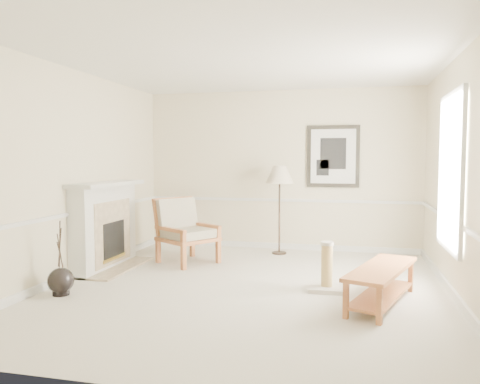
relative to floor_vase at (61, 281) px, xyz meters
name	(u,v)px	position (x,y,z in m)	size (l,w,h in m)	color
ground	(248,288)	(2.15, 0.82, -0.17)	(5.50, 5.50, 0.00)	silver
room	(260,142)	(2.29, 0.90, 1.70)	(5.04, 5.54, 2.92)	beige
fireplace	(105,226)	(-0.19, 1.42, 0.47)	(0.64, 1.64, 1.31)	white
floor_vase	(61,281)	(0.00, 0.00, 0.00)	(0.31, 0.31, 0.92)	black
armchair	(184,228)	(0.81, 2.10, 0.39)	(1.12, 1.10, 1.03)	#A46A35
floor_lamp	(280,177)	(2.21, 3.08, 1.17)	(0.63, 0.63, 1.54)	black
bench	(381,279)	(3.78, 0.54, 0.12)	(0.92, 1.58, 0.43)	#A46A35
scratching_post	(327,275)	(3.14, 0.96, 0.03)	(0.44, 0.44, 0.62)	beige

